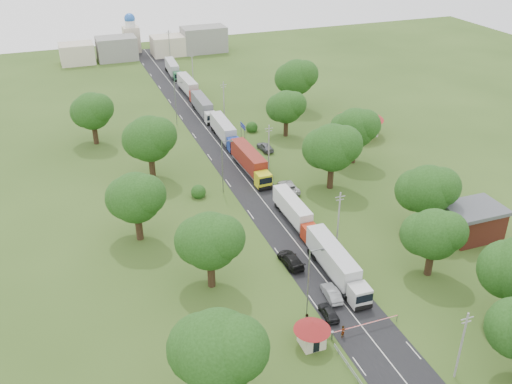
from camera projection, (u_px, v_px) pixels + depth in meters
name	position (u px, v px, depth m)	size (l,w,h in m)	color
ground	(285.00, 229.00, 90.18)	(260.00, 260.00, 0.00)	#2E4818
road	(243.00, 176.00, 106.69)	(8.00, 200.00, 0.04)	black
boom_barrier	(355.00, 327.00, 68.70)	(9.22, 0.35, 1.18)	slate
guard_booth	(312.00, 331.00, 66.31)	(4.40, 4.40, 3.45)	beige
info_sign	(243.00, 129.00, 119.24)	(0.12, 3.10, 4.10)	slate
pole_0	(461.00, 345.00, 60.76)	(1.60, 0.24, 9.00)	gray
pole_1	(339.00, 218.00, 83.87)	(1.60, 0.24, 9.00)	gray
pole_2	(269.00, 146.00, 106.98)	(1.60, 0.24, 9.00)	gray
pole_3	(224.00, 100.00, 130.09)	(1.60, 0.24, 9.00)	gray
pole_4	(192.00, 68.00, 153.20)	(1.60, 0.24, 9.00)	gray
pole_5	(169.00, 44.00, 176.32)	(1.60, 0.24, 9.00)	gray
lamp_0	(310.00, 279.00, 69.40)	(2.03, 0.22, 10.00)	slate
lamp_1	(223.00, 164.00, 98.29)	(2.03, 0.22, 10.00)	slate
lamp_2	(176.00, 101.00, 127.18)	(2.03, 0.22, 10.00)	slate
tree_2	(434.00, 234.00, 76.60)	(8.00, 8.00, 10.10)	#382616
tree_3	(427.00, 189.00, 86.41)	(8.80, 8.80, 11.07)	#382616
tree_4	(332.00, 147.00, 98.84)	(9.60, 9.60, 12.05)	#382616
tree_5	(355.00, 128.00, 108.49)	(8.80, 8.80, 11.07)	#382616
tree_6	(286.00, 107.00, 120.66)	(8.00, 8.00, 10.10)	#382616
tree_7	(296.00, 77.00, 135.23)	(9.60, 9.60, 12.05)	#382616
tree_9	(217.00, 350.00, 55.69)	(9.60, 9.60, 12.05)	#382616
tree_10	(209.00, 240.00, 74.02)	(8.80, 8.80, 11.07)	#382616
tree_11	(135.00, 197.00, 84.25)	(8.80, 8.80, 11.07)	#382616
tree_12	(149.00, 138.00, 102.32)	(9.60, 9.60, 12.05)	#382616
tree_13	(92.00, 111.00, 116.66)	(8.80, 8.80, 11.07)	#382616
house_brick	(473.00, 221.00, 87.00)	(8.60, 6.60, 5.20)	maroon
house_cream	(359.00, 119.00, 122.42)	(10.08, 10.08, 5.80)	beige
distant_town	(151.00, 45.00, 179.53)	(52.00, 8.00, 8.00)	gray
church	(131.00, 35.00, 183.79)	(5.00, 5.00, 12.30)	beige
truck_0	(336.00, 263.00, 78.04)	(2.99, 15.29, 4.23)	silver
truck_1	(295.00, 212.00, 90.96)	(2.32, 13.49, 3.74)	#A72A13
truck_2	(250.00, 162.00, 106.70)	(2.99, 15.45, 4.28)	gold
truck_3	(224.00, 131.00, 120.56)	(2.80, 14.74, 4.08)	navy
truck_4	(203.00, 106.00, 133.96)	(2.64, 14.39, 3.99)	silver
truck_5	(189.00, 86.00, 147.05)	(2.74, 14.85, 4.11)	maroon
truck_6	(173.00, 69.00, 162.00)	(3.04, 13.83, 3.82)	#215A35
car_lane_front	(329.00, 312.00, 71.47)	(1.58, 3.93, 1.34)	black
car_lane_mid	(332.00, 293.00, 74.66)	(1.58, 4.54, 1.50)	gray
car_lane_rear	(291.00, 260.00, 81.26)	(2.27, 5.58, 1.62)	black
car_verge_near	(288.00, 187.00, 100.90)	(2.64, 5.73, 1.59)	#BABABA
car_verge_far	(265.00, 147.00, 116.42)	(1.95, 4.84, 1.65)	#5C5D63
pedestrian_near	(343.00, 332.00, 68.09)	(0.61, 0.40, 1.68)	gray
pedestrian_booth	(307.00, 321.00, 69.59)	(0.94, 0.73, 1.93)	gray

